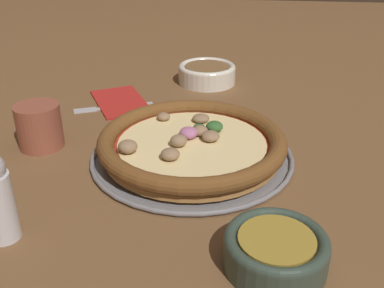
% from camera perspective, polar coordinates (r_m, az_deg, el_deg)
% --- Properties ---
extents(ground_plane, '(3.00, 3.00, 0.00)m').
position_cam_1_polar(ground_plane, '(0.73, 0.00, -1.81)').
color(ground_plane, brown).
extents(pizza_tray, '(0.33, 0.33, 0.01)m').
position_cam_1_polar(pizza_tray, '(0.73, 0.00, -1.51)').
color(pizza_tray, gray).
rests_on(pizza_tray, ground_plane).
extents(pizza, '(0.30, 0.30, 0.04)m').
position_cam_1_polar(pizza, '(0.72, -0.03, 0.13)').
color(pizza, '#BC7F42').
rests_on(pizza, pizza_tray).
extents(bowl_near, '(0.12, 0.12, 0.04)m').
position_cam_1_polar(bowl_near, '(0.52, 10.59, -13.01)').
color(bowl_near, '#334238').
rests_on(bowl_near, ground_plane).
extents(bowl_far, '(0.13, 0.13, 0.04)m').
position_cam_1_polar(bowl_far, '(1.06, 1.91, 9.03)').
color(bowl_far, silver).
rests_on(bowl_far, ground_plane).
extents(drinking_cup, '(0.07, 0.07, 0.08)m').
position_cam_1_polar(drinking_cup, '(0.80, -18.82, 2.16)').
color(drinking_cup, brown).
rests_on(drinking_cup, ground_plane).
extents(napkin, '(0.19, 0.16, 0.01)m').
position_cam_1_polar(napkin, '(0.96, -9.09, 5.45)').
color(napkin, '#B2231E').
rests_on(napkin, ground_plane).
extents(fork, '(0.08, 0.15, 0.00)m').
position_cam_1_polar(fork, '(0.94, -10.56, 4.60)').
color(fork, '#B7B7BC').
rests_on(fork, ground_plane).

